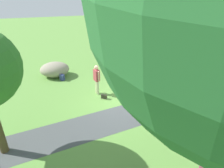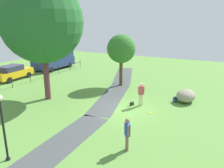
# 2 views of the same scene
# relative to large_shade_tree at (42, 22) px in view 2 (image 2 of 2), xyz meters

# --- Properties ---
(ground_plane) EXTENTS (48.00, 48.00, 0.00)m
(ground_plane) POSITION_rel_large_shade_tree_xyz_m (0.75, -6.34, -6.04)
(ground_plane) COLOR #5E903F
(footpath_segment_near) EXTENTS (8.06, 2.13, 0.01)m
(footpath_segment_near) POSITION_rel_large_shade_tree_xyz_m (-5.25, -5.51, -6.04)
(footpath_segment_near) COLOR #45494A
(footpath_segment_near) RESTS_ON ground
(footpath_segment_mid) EXTENTS (8.21, 3.68, 0.01)m
(footpath_segment_mid) POSITION_rel_large_shade_tree_xyz_m (2.63, -4.42, -6.04)
(footpath_segment_mid) COLOR #45494A
(footpath_segment_mid) RESTS_ON ground
(footpath_segment_far) EXTENTS (8.13, 4.59, 0.01)m
(footpath_segment_far) POSITION_rel_large_shade_tree_xyz_m (10.25, -2.04, -6.04)
(footpath_segment_far) COLOR #45494A
(footpath_segment_far) RESTS_ON ground
(large_shade_tree) EXTENTS (6.18, 6.18, 9.15)m
(large_shade_tree) POSITION_rel_large_shade_tree_xyz_m (0.00, 0.00, 0.00)
(large_shade_tree) COLOR brown
(large_shade_tree) RESTS_ON ground
(young_tree_near_path) EXTENTS (2.70, 2.70, 4.93)m
(young_tree_near_path) POSITION_rel_large_shade_tree_xyz_m (6.26, -3.58, -2.49)
(young_tree_near_path) COLOR #4B3E21
(young_tree_near_path) RESTS_ON ground
(lamp_post) EXTENTS (0.28, 0.28, 3.15)m
(lamp_post) POSITION_rel_large_shade_tree_xyz_m (-7.16, -4.23, -4.08)
(lamp_post) COLOR black
(lamp_post) RESTS_ON ground
(lawn_boulder) EXTENTS (1.91, 1.45, 0.96)m
(lawn_boulder) POSITION_rel_large_shade_tree_xyz_m (4.49, -10.04, -5.56)
(lawn_boulder) COLOR gray
(lawn_boulder) RESTS_ON ground
(woman_with_handbag) EXTENTS (0.35, 0.49, 1.77)m
(woman_with_handbag) POSITION_rel_large_shade_tree_xyz_m (2.05, -7.22, -5.00)
(woman_with_handbag) COLOR beige
(woman_with_handbag) RESTS_ON ground
(man_near_boulder) EXTENTS (0.45, 0.40, 1.69)m
(man_near_boulder) POSITION_rel_large_shade_tree_xyz_m (-3.90, -8.73, -5.06)
(man_near_boulder) COLOR brown
(man_near_boulder) RESTS_ON ground
(handbag_on_grass) EXTENTS (0.38, 0.38, 0.31)m
(handbag_on_grass) POSITION_rel_large_shade_tree_xyz_m (1.75, -6.62, -5.90)
(handbag_on_grass) COLOR #26281B
(handbag_on_grass) RESTS_ON ground
(backpack_by_boulder) EXTENTS (0.35, 0.35, 0.40)m
(backpack_by_boulder) POSITION_rel_large_shade_tree_xyz_m (4.03, -9.34, -5.85)
(backpack_by_boulder) COLOR navy
(backpack_by_boulder) RESTS_ON ground
(frisbee_on_grass) EXTENTS (0.23, 0.23, 0.02)m
(frisbee_on_grass) POSITION_rel_large_shade_tree_xyz_m (1.07, -8.28, -6.03)
(frisbee_on_grass) COLOR gold
(frisbee_on_grass) RESTS_ON ground
(park_fence) EXTENTS (22.05, 0.05, 1.05)m
(park_fence) POSITION_rel_large_shade_tree_xyz_m (0.75, 5.16, -5.42)
(park_fence) COLOR #232326
(park_fence) RESTS_ON ground
(parked_sedan_red) EXTENTS (4.35, 2.04, 1.56)m
(parked_sedan_red) POSITION_rel_large_shade_tree_xyz_m (2.90, 7.66, -5.23)
(parked_sedan_red) COLOR gold
(parked_sedan_red) RESTS_ON ground
(delivery_van) EXTENTS (5.66, 2.72, 2.30)m
(delivery_van) POSITION_rel_large_shade_tree_xyz_m (9.25, 7.55, -4.78)
(delivery_van) COLOR navy
(delivery_van) RESTS_ON ground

